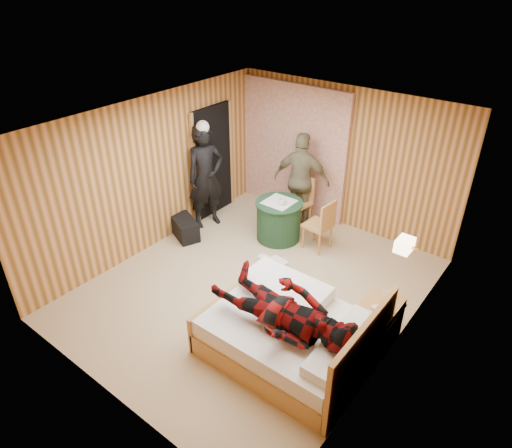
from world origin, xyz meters
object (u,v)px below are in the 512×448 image
Objects in this scene: wall_lamp at (405,245)px; chair_near at (322,222)px; man_on_bed at (283,303)px; chair_far at (300,197)px; woman_standing at (206,177)px; round_table at (279,220)px; duffel_bag at (185,228)px; bed at (291,334)px; man_at_table at (301,180)px; nightstand at (377,322)px.

wall_lamp reaches higher than chair_near.
chair_near is 2.65m from man_on_bed.
woman_standing reaches higher than chair_far.
wall_lamp is 2.78m from round_table.
chair_far is 2.12m from duffel_bag.
round_table is 0.67m from chair_far.
man_at_table is (-1.66, 2.76, 0.56)m from bed.
nightstand is 0.67× the size of chair_far.
chair_far is (-2.44, 1.54, -0.76)m from wall_lamp.
round_table is 1.48m from woman_standing.
wall_lamp reaches higher than duffel_bag.
wall_lamp is at bearing 61.20° from man_on_bed.
woman_standing is at bearing 147.20° from man_on_bed.
nightstand is (-0.04, -0.35, -0.99)m from wall_lamp.
wall_lamp is 0.14× the size of woman_standing.
man_at_table reaches higher than duffel_bag.
nightstand is 0.77× the size of round_table.
bed is 1.10× the size of man_on_bed.
nightstand is 1.43m from man_on_bed.
nightstand is at bearing -97.04° from wall_lamp.
bed is 2.66m from round_table.
wall_lamp is 0.13× the size of bed.
bed reaches higher than round_table.
duffel_bag is (-3.77, -0.07, -1.12)m from wall_lamp.
wall_lamp is 0.15× the size of man_at_table.
nightstand is at bearing -27.39° from round_table.
man_on_bed is at bearing -102.45° from woman_standing.
man_on_bed is (1.68, -2.31, 0.58)m from round_table.
chair_near is 1.46× the size of duffel_bag.
man_at_table reaches higher than chair_far.
duffel_bag is at bearing -120.73° from chair_far.
nightstand is at bearing 126.04° from man_at_table.
nightstand is 1.01× the size of duffel_bag.
chair_far is 1.72m from woman_standing.
wall_lamp is at bearing 63.01° from chair_near.
bed is 2.41m from chair_near.
bed is at bearing -99.47° from woman_standing.
man_at_table is at bearing 147.31° from wall_lamp.
chair_near is at bearing 139.79° from nightstand.
duffel_bag is (-3.73, 0.28, -0.14)m from nightstand.
wall_lamp reaches higher than round_table.
woman_standing is at bearing -133.78° from chair_far.
man_at_table reaches higher than wall_lamp.
man_on_bed reaches higher than bed.
duffel_bag is at bearing -57.33° from chair_near.
bed is 3.13× the size of nightstand.
round_table is (-2.46, 0.90, -0.94)m from wall_lamp.
chair_near is at bearing 110.52° from man_on_bed.
wall_lamp is 0.42× the size of duffel_bag.
chair_far is (-2.40, 1.89, 0.23)m from nightstand.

